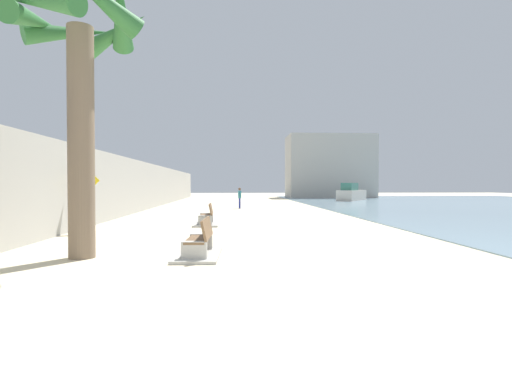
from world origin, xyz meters
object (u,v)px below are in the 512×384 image
at_px(bench_far, 207,220).
at_px(person_walking, 240,196).
at_px(bench_near, 199,247).
at_px(boat_far_left, 352,194).
at_px(pedestrian_sign, 88,193).
at_px(palm_tree, 81,61).

relative_size(bench_far, person_walking, 1.31).
bearing_deg(bench_near, boat_far_left, 66.52).
bearing_deg(bench_far, pedestrian_sign, -148.17).
bearing_deg(boat_far_left, palm_tree, -117.57).
bearing_deg(boat_far_left, pedestrian_sign, -123.92).
relative_size(palm_tree, bench_far, 3.35).
height_order(boat_far_left, pedestrian_sign, pedestrian_sign).
height_order(bench_near, pedestrian_sign, pedestrian_sign).
distance_m(palm_tree, pedestrian_sign, 6.30).
bearing_deg(boat_far_left, bench_far, -119.96).
distance_m(palm_tree, boat_far_left, 38.13).
bearing_deg(bench_near, person_walking, 85.86).
relative_size(bench_near, bench_far, 1.01).
bearing_deg(person_walking, bench_near, -94.14).
height_order(bench_near, bench_far, same).
bearing_deg(pedestrian_sign, person_walking, 67.68).
xyz_separation_m(palm_tree, person_walking, (4.36, 19.71, -3.98)).
bearing_deg(palm_tree, person_walking, 77.54).
distance_m(bench_near, bench_far, 7.74).
bearing_deg(bench_far, palm_tree, -108.74).
xyz_separation_m(bench_near, person_walking, (1.43, 19.76, 0.70)).
bearing_deg(palm_tree, bench_near, -0.86).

